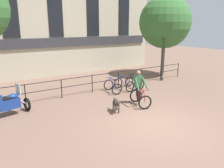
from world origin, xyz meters
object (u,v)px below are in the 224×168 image
object	(u,v)px
street_lamp	(163,48)
cyclist_with_bike	(139,90)
parked_bicycle_mid_left	(124,84)
parked_bicycle_mid_right	(135,83)
dog	(116,103)
parked_bicycle_near_lamp	(113,86)
parked_motorcycle	(9,103)

from	to	relation	value
street_lamp	cyclist_with_bike	bearing A→B (deg)	-147.37
parked_bicycle_mid_left	parked_bicycle_mid_right	size ratio (longest dim) A/B	1.03
dog	parked_bicycle_near_lamp	xyz separation A→B (m)	(1.58, 2.66, -0.09)
cyclist_with_bike	dog	xyz separation A→B (m)	(-1.52, -0.20, -0.32)
cyclist_with_bike	street_lamp	bearing A→B (deg)	49.63
parked_bicycle_near_lamp	parked_bicycle_mid_left	bearing A→B (deg)	-173.83
parked_bicycle_mid_right	street_lamp	size ratio (longest dim) A/B	0.28
parked_bicycle_mid_right	street_lamp	xyz separation A→B (m)	(2.97, 0.54, 1.97)
cyclist_with_bike	parked_motorcycle	bearing A→B (deg)	176.91
parked_bicycle_mid_right	parked_motorcycle	bearing A→B (deg)	0.85
cyclist_with_bike	parked_motorcycle	distance (m)	6.00
parked_bicycle_mid_left	cyclist_with_bike	bearing A→B (deg)	64.29
parked_bicycle_mid_left	street_lamp	xyz separation A→B (m)	(3.80, 0.54, 1.97)
dog	parked_bicycle_mid_right	distance (m)	4.19
parked_bicycle_near_lamp	parked_bicycle_mid_right	world-z (taller)	same
cyclist_with_bike	parked_motorcycle	size ratio (longest dim) A/B	0.95
parked_motorcycle	parked_bicycle_mid_right	xyz separation A→B (m)	(7.34, 0.40, -0.20)
parked_bicycle_near_lamp	dog	bearing A→B (deg)	65.51
parked_bicycle_near_lamp	parked_bicycle_mid_left	size ratio (longest dim) A/B	1.00
cyclist_with_bike	street_lamp	world-z (taller)	street_lamp
parked_bicycle_mid_left	street_lamp	bearing A→B (deg)	-177.77
parked_bicycle_mid_left	street_lamp	size ratio (longest dim) A/B	0.28
cyclist_with_bike	parked_bicycle_mid_right	distance (m)	3.02
parked_motorcycle	street_lamp	bearing A→B (deg)	-97.09
parked_bicycle_near_lamp	street_lamp	bearing A→B (deg)	-167.16
parked_bicycle_mid_right	street_lamp	bearing A→B (deg)	-171.92
cyclist_with_bike	parked_bicycle_near_lamp	world-z (taller)	cyclist_with_bike
parked_bicycle_near_lamp	street_lamp	xyz separation A→B (m)	(4.63, 0.54, 1.97)
dog	parked_motorcycle	world-z (taller)	parked_motorcycle
parked_bicycle_near_lamp	parked_bicycle_mid_right	xyz separation A→B (m)	(1.66, -0.00, 0.00)
parked_motorcycle	parked_bicycle_mid_right	bearing A→B (deg)	-99.20
cyclist_with_bike	parked_bicycle_mid_left	world-z (taller)	cyclist_with_bike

